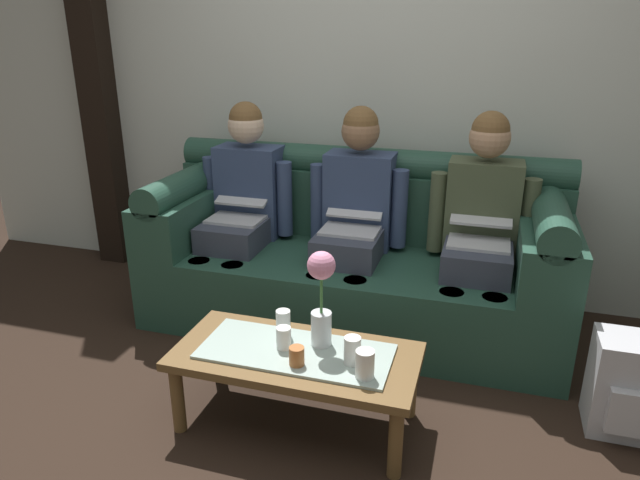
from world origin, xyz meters
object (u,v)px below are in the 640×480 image
person_right (481,222)px  cup_far_center (365,364)px  coffee_table (296,361)px  cup_far_right (283,323)px  cup_near_right (352,350)px  couch (354,259)px  person_left (243,201)px  person_middle (355,211)px  cup_near_left (297,356)px  flower_vase (321,292)px  cup_far_left (284,338)px  backpack_right (637,388)px

person_right → cup_far_center: bearing=-108.0°
coffee_table → cup_far_right: 0.18m
cup_near_right → cup_far_center: size_ratio=1.02×
couch → cup_near_right: size_ratio=19.87×
person_left → coffee_table: 1.27m
couch → cup_near_right: bearing=-76.7°
person_middle → cup_far_center: person_middle is taller
coffee_table → cup_near_left: 0.14m
person_left → cup_far_center: bearing=-48.3°
person_left → person_right: same height
person_left → flower_vase: size_ratio=2.92×
coffee_table → person_left: bearing=123.9°
person_middle → cup_far_right: bearing=-95.6°
person_left → cup_far_left: size_ratio=12.82×
coffee_table → cup_near_right: cup_near_right is taller
cup_near_left → cup_far_right: size_ratio=0.64×
cup_far_left → flower_vase: bearing=27.7°
flower_vase → person_left: bearing=129.3°
person_left → flower_vase: person_left is taller
person_left → cup_near_right: size_ratio=10.58×
person_middle → cup_far_left: size_ratio=12.82×
person_middle → backpack_right: person_middle is taller
cup_far_left → person_left: bearing=121.8°
cup_near_left → cup_far_right: (-0.13, 0.20, 0.02)m
cup_far_center → backpack_right: 1.17m
backpack_right → cup_near_left: bearing=-161.1°
cup_far_right → flower_vase: bearing=-7.0°
person_left → cup_near_right: person_left is taller
person_left → flower_vase: (0.77, -0.93, -0.06)m
coffee_table → flower_vase: (0.09, 0.08, 0.30)m
couch → cup_near_left: couch is taller
coffee_table → cup_near_left: size_ratio=13.25×
couch → cup_near_left: bearing=-88.0°
flower_vase → cup_far_center: flower_vase is taller
couch → backpack_right: (1.37, -0.66, -0.16)m
person_right → backpack_right: person_right is taller
flower_vase → backpack_right: bearing=12.3°
flower_vase → person_right: bearing=57.7°
coffee_table → cup_far_center: cup_far_center is taller
person_middle → couch: bearing=90.0°
flower_vase → cup_near_right: size_ratio=3.63×
cup_near_left → cup_far_right: bearing=123.2°
couch → coffee_table: size_ratio=2.25×
person_middle → cup_near_right: (0.25, -1.04, -0.24)m
cup_near_right → cup_near_left: bearing=-160.6°
cup_far_right → couch: bearing=84.4°
flower_vase → backpack_right: size_ratio=0.98×
coffee_table → cup_near_left: bearing=-68.3°
person_left → cup_far_center: 1.51m
cup_far_center → cup_far_right: bearing=153.4°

